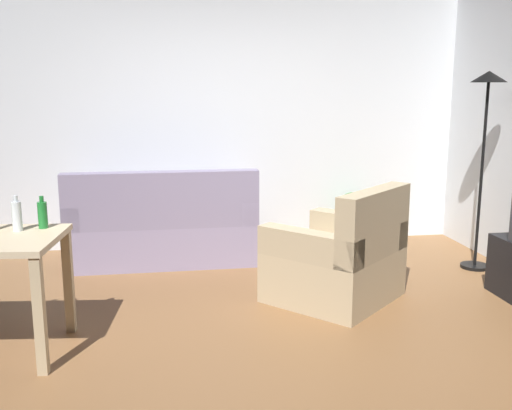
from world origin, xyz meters
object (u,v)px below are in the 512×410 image
Objects in this scene: potted_plant at (353,214)px; bottle_green at (43,214)px; couch at (163,230)px; torchiere_lamp at (486,116)px; armchair at (340,261)px; bottle_clear at (17,216)px.

bottle_green is (-2.78, -1.99, 0.52)m from potted_plant.
potted_plant is at bearing -171.20° from couch.
torchiere_lamp is at bearing 15.27° from bottle_green.
bottle_green is (-2.14, -0.39, 0.53)m from armchair.
torchiere_lamp is 3.98m from bottle_clear.
bottle_clear is 0.16m from bottle_green.
torchiere_lamp is 7.81× the size of bottle_clear.
potted_plant is 0.46× the size of armchair.
potted_plant is (-0.87, 0.99, -1.08)m from torchiere_lamp.
bottle_green is (0.15, 0.06, -0.01)m from bottle_clear.
potted_plant is at bearing 34.96° from bottle_clear.
armchair is 2.40m from bottle_clear.
bottle_green reaches higher than couch.
bottle_green reaches higher than armchair.
couch is 0.98× the size of torchiere_lamp.
armchair reaches higher than potted_plant.
potted_plant is 2.46× the size of bottle_clear.
bottle_green is (-0.76, -1.68, 0.54)m from couch.
torchiere_lamp is at bearing 15.49° from bottle_clear.
armchair is at bearing -111.67° from potted_plant.
bottle_green is at bearing -32.70° from armchair.
armchair is at bearing 10.97° from bottle_clear.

